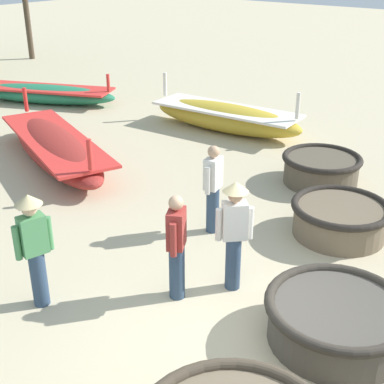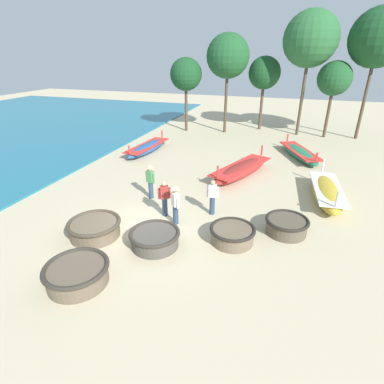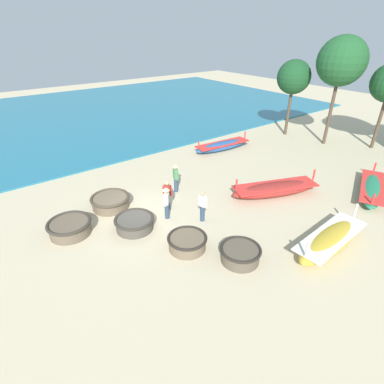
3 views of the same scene
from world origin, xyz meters
The scene contains 17 objects.
ground_plane centered at (0.00, 0.00, 0.00)m, with size 80.00×80.00×0.00m, color #C6B793.
sea centered at (-20.77, 4.00, 0.05)m, with size 28.00×52.00×0.10m, color teal.
coracle_far_left centered at (-0.68, -3.27, 0.35)m, with size 1.93×1.93×0.64m.
coracle_center centered at (5.15, 1.54, 0.33)m, with size 1.64×1.64×0.61m.
coracle_front_left centered at (-1.70, -0.92, 0.34)m, with size 1.98×1.98×0.63m.
coracle_tilted centered at (0.72, -0.81, 0.32)m, with size 1.82×1.82×0.59m.
coracle_nearest centered at (3.29, 0.30, 0.32)m, with size 1.67×1.67×0.60m.
long_boat_green_hull centered at (-4.42, 9.20, 0.31)m, with size 1.54×4.75×1.05m.
long_boat_red_hull centered at (2.50, 6.83, 0.36)m, with size 2.99×5.15×1.24m.
long_boat_blue_hull centered at (5.61, 11.25, 0.30)m, with size 2.94×4.79×1.02m.
long_boat_ochre_hull centered at (6.82, 5.11, 0.38)m, with size 1.51×4.45×1.33m.
fisherman_crouching centered at (-1.08, 2.71, 0.96)m, with size 0.51×0.36×1.67m.
fisherman_with_hat centered at (2.07, 2.08, 0.84)m, with size 0.52×0.28×1.57m.
fisherman_by_coracle centered at (0.21, 1.34, 0.84)m, with size 0.48×0.36×1.57m.
fisherman_standing_left centered at (0.88, 0.86, 0.96)m, with size 0.40×0.40×1.67m.
tree_rightmost centered at (-3.93, 16.03, 4.64)m, with size 2.62×2.62×5.98m.
tree_right_mid centered at (-0.59, 16.56, 6.02)m, with size 3.40×3.40×7.74m.
Camera 3 is at (11.30, -5.45, 8.15)m, focal length 28.00 mm.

